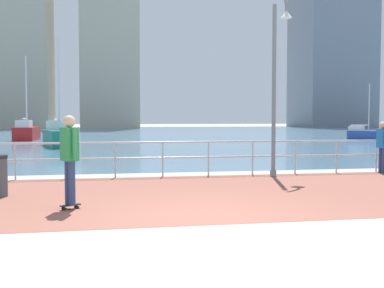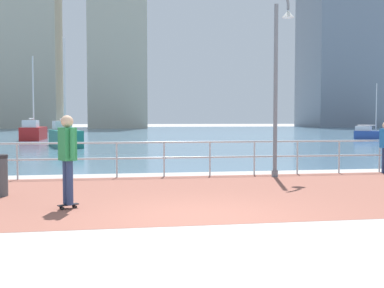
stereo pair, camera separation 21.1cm
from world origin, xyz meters
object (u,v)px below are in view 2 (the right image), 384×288
(lamppost, at_px, (279,71))
(skateboarder, at_px, (68,153))
(sailboat_white, at_px, (65,136))
(sailboat_gray, at_px, (34,132))
(sailboat_ivory, at_px, (374,134))

(lamppost, bearing_deg, skateboarder, -143.53)
(sailboat_white, bearing_deg, sailboat_gray, 109.33)
(sailboat_ivory, distance_m, sailboat_gray, 28.41)
(lamppost, height_order, sailboat_ivory, lamppost)
(skateboarder, relative_size, sailboat_white, 0.27)
(lamppost, distance_m, skateboarder, 7.42)
(skateboarder, height_order, sailboat_ivory, sailboat_ivory)
(skateboarder, bearing_deg, sailboat_ivory, 50.55)
(lamppost, relative_size, sailboat_ivory, 1.21)
(skateboarder, bearing_deg, sailboat_white, 95.99)
(skateboarder, bearing_deg, sailboat_gray, 100.46)
(sailboat_ivory, height_order, sailboat_white, sailboat_white)
(lamppost, height_order, skateboarder, lamppost)
(lamppost, relative_size, skateboarder, 3.16)
(sailboat_gray, bearing_deg, sailboat_ivory, -7.96)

